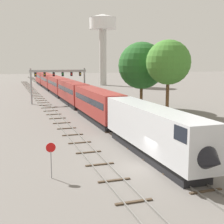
{
  "coord_description": "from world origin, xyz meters",
  "views": [
    {
      "loc": [
        -11.08,
        -24.17,
        9.21
      ],
      "look_at": [
        1.0,
        12.0,
        3.0
      ],
      "focal_mm": 51.17,
      "sensor_mm": 36.0,
      "label": 1
    }
  ],
  "objects": [
    {
      "name": "passenger_train",
      "position": [
        2.0,
        51.28,
        2.61
      ],
      "size": [
        3.04,
        115.35,
        4.8
      ],
      "color": "silver",
      "rests_on": "ground"
    },
    {
      "name": "stop_sign",
      "position": [
        -8.0,
        0.11,
        1.87
      ],
      "size": [
        0.76,
        0.08,
        2.88
      ],
      "color": "gray",
      "rests_on": "ground"
    },
    {
      "name": "ground_plane",
      "position": [
        0.0,
        0.0,
        0.0
      ],
      "size": [
        400.0,
        400.0,
        0.0
      ],
      "primitive_type": "plane",
      "color": "slate"
    },
    {
      "name": "track_main",
      "position": [
        2.0,
        60.0,
        0.07
      ],
      "size": [
        2.6,
        200.0,
        0.16
      ],
      "color": "slate",
      "rests_on": "ground"
    },
    {
      "name": "trackside_tree_left",
      "position": [
        13.68,
        32.13,
        8.19
      ],
      "size": [
        8.92,
        8.92,
        12.66
      ],
      "color": "brown",
      "rests_on": "ground"
    },
    {
      "name": "signal_gantry",
      "position": [
        -0.25,
        44.67,
        5.58
      ],
      "size": [
        12.1,
        0.49,
        7.53
      ],
      "color": "#999BA0",
      "rests_on": "ground"
    },
    {
      "name": "track_near",
      "position": [
        -3.5,
        40.0,
        0.07
      ],
      "size": [
        2.6,
        160.0,
        0.16
      ],
      "color": "slate",
      "rests_on": "ground"
    },
    {
      "name": "water_tower",
      "position": [
        23.5,
        89.93,
        20.22
      ],
      "size": [
        9.81,
        9.81,
        25.64
      ],
      "color": "beige",
      "rests_on": "ground"
    },
    {
      "name": "trackside_tree_mid",
      "position": [
        14.85,
        23.81,
        8.84
      ],
      "size": [
        7.48,
        7.48,
        12.61
      ],
      "color": "brown",
      "rests_on": "ground"
    }
  ]
}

